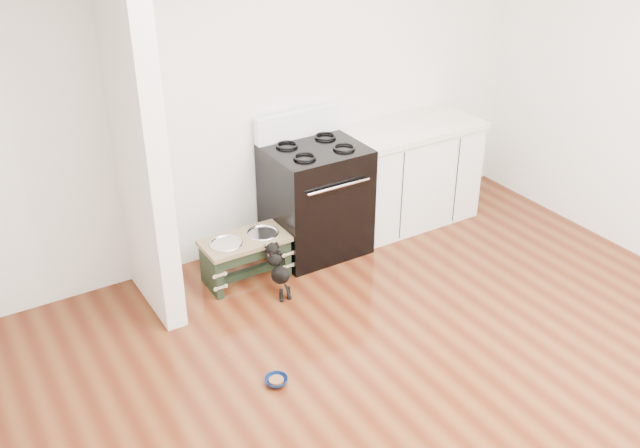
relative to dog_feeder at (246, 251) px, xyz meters
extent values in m
plane|color=#471B0C|center=(0.47, -2.02, -0.26)|extent=(5.00, 5.00, 0.00)
plane|color=silver|center=(0.47, 0.48, 1.09)|extent=(5.00, 0.00, 5.00)
cube|color=silver|center=(-0.71, 0.08, 1.09)|extent=(0.15, 0.80, 2.70)
cube|color=black|center=(0.72, 0.14, 0.20)|extent=(0.76, 0.65, 0.92)
cube|color=black|center=(0.72, -0.17, 0.14)|extent=(0.58, 0.02, 0.50)
cylinder|color=silver|center=(0.72, -0.21, 0.46)|extent=(0.56, 0.02, 0.02)
cube|color=white|center=(0.72, 0.41, 0.77)|extent=(0.76, 0.08, 0.22)
torus|color=black|center=(0.54, 0.00, 0.67)|extent=(0.18, 0.18, 0.02)
torus|color=black|center=(0.90, 0.00, 0.67)|extent=(0.18, 0.18, 0.02)
torus|color=black|center=(0.54, 0.28, 0.67)|extent=(0.18, 0.18, 0.02)
torus|color=black|center=(0.90, 0.28, 0.67)|extent=(0.18, 0.18, 0.02)
cube|color=silver|center=(1.70, 0.16, 0.17)|extent=(1.20, 0.60, 0.86)
cube|color=beige|center=(1.70, 0.16, 0.62)|extent=(1.24, 0.64, 0.05)
cube|color=black|center=(1.70, -0.10, -0.21)|extent=(1.20, 0.06, 0.10)
cube|color=black|center=(-0.29, 0.01, -0.10)|extent=(0.05, 0.32, 0.33)
cube|color=black|center=(0.29, 0.01, -0.10)|extent=(0.05, 0.32, 0.33)
cube|color=black|center=(0.00, -0.14, 0.03)|extent=(0.53, 0.03, 0.08)
cube|color=black|center=(0.00, 0.01, -0.21)|extent=(0.53, 0.05, 0.05)
cube|color=brown|center=(0.00, 0.01, 0.09)|extent=(0.67, 0.36, 0.04)
cylinder|color=silver|center=(-0.16, 0.01, 0.09)|extent=(0.23, 0.23, 0.04)
cylinder|color=silver|center=(0.16, 0.01, 0.09)|extent=(0.23, 0.23, 0.04)
torus|color=silver|center=(-0.16, 0.01, 0.11)|extent=(0.26, 0.26, 0.02)
torus|color=silver|center=(0.16, 0.01, 0.11)|extent=(0.26, 0.26, 0.02)
cylinder|color=black|center=(0.09, -0.41, -0.21)|extent=(0.03, 0.03, 0.10)
cylinder|color=black|center=(0.15, -0.41, -0.21)|extent=(0.03, 0.03, 0.10)
sphere|color=black|center=(0.09, -0.42, -0.25)|extent=(0.04, 0.04, 0.04)
sphere|color=black|center=(0.15, -0.42, -0.25)|extent=(0.04, 0.04, 0.04)
ellipsoid|color=black|center=(0.12, -0.34, -0.08)|extent=(0.12, 0.27, 0.24)
sphere|color=black|center=(0.12, -0.26, 0.02)|extent=(0.11, 0.11, 0.11)
sphere|color=black|center=(0.12, -0.22, 0.09)|extent=(0.10, 0.10, 0.10)
sphere|color=black|center=(0.09, -0.16, 0.09)|extent=(0.03, 0.03, 0.03)
sphere|color=black|center=(0.15, -0.16, 0.09)|extent=(0.03, 0.03, 0.03)
cylinder|color=black|center=(0.12, -0.45, -0.16)|extent=(0.02, 0.08, 0.09)
torus|color=#F24774|center=(0.12, -0.24, 0.05)|extent=(0.09, 0.06, 0.08)
imported|color=#0B1F51|center=(-0.39, -1.21, -0.24)|extent=(0.18, 0.18, 0.05)
cylinder|color=#583319|center=(-0.39, -1.21, -0.23)|extent=(0.10, 0.10, 0.02)
camera|label=1|loc=(-1.99, -4.36, 2.83)|focal=40.00mm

